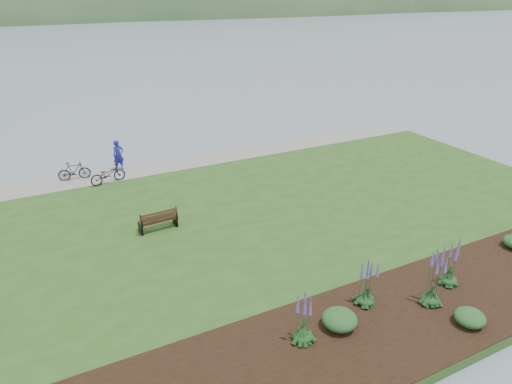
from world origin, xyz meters
TOP-DOWN VIEW (x-y plane):
  - ground at (0.00, 0.00)m, footprint 600.00×600.00m
  - lawn at (0.00, -2.00)m, footprint 34.00×20.00m
  - shoreline_path at (0.00, 6.90)m, footprint 34.00×2.20m
  - garden_bed at (3.00, -9.80)m, footprint 24.00×4.40m
  - far_hillside at (20.00, 170.00)m, footprint 580.00×80.00m
  - park_bench at (-3.78, -0.56)m, footprint 1.66×0.74m
  - person at (-3.77, 7.50)m, footprint 0.88×0.71m
  - bicycle_a at (-4.73, 5.81)m, footprint 1.05×2.02m
  - bicycle_b at (-6.28, 7.14)m, footprint 0.66×1.74m
  - echium_0 at (2.84, -9.72)m, footprint 0.62×0.62m
  - echium_1 at (4.25, -9.21)m, footprint 0.62×0.62m
  - echium_4 at (0.89, -8.75)m, footprint 0.62×0.62m
  - echium_5 at (-1.90, -9.26)m, footprint 0.62×0.62m
  - shrub_0 at (-0.58, -9.28)m, footprint 1.11×1.11m
  - shrub_1 at (3.14, -11.02)m, footprint 0.96×0.96m

SIDE VIEW (x-z plane):
  - ground at x=0.00m, z-range 0.00..0.00m
  - far_hillside at x=20.00m, z-range -19.00..19.00m
  - lawn at x=0.00m, z-range 0.00..0.40m
  - shoreline_path at x=0.00m, z-range 0.40..0.43m
  - garden_bed at x=3.00m, z-range 0.40..0.44m
  - shrub_1 at x=3.14m, z-range 0.44..0.92m
  - shrub_0 at x=-0.58m, z-range 0.44..0.99m
  - park_bench at x=-3.78m, z-range 0.40..1.40m
  - bicycle_a at x=-4.73m, z-range 0.40..1.41m
  - bicycle_b at x=-6.28m, z-range 0.40..1.42m
  - echium_5 at x=-1.90m, z-range 0.25..2.10m
  - echium_1 at x=4.25m, z-range 0.19..2.17m
  - echium_4 at x=0.89m, z-range 0.29..2.26m
  - person at x=-3.77m, z-range 0.40..2.50m
  - echium_0 at x=2.84m, z-range 0.28..2.68m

